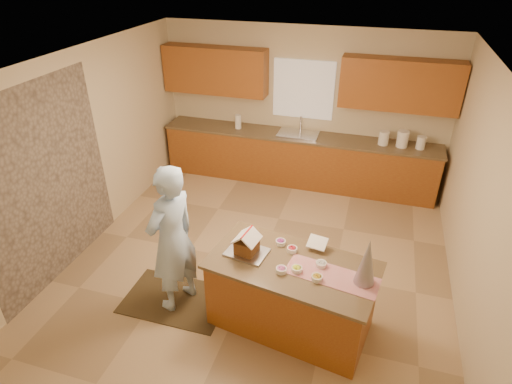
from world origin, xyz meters
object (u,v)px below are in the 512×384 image
tinsel_tree (367,262)px  gingerbread_house (247,244)px  boy (172,240)px  island_base (291,296)px

tinsel_tree → gingerbread_house: (-1.26, 0.11, -0.14)m
tinsel_tree → boy: size_ratio=0.28×
island_base → gingerbread_house: 0.78m
tinsel_tree → boy: bearing=179.2°
tinsel_tree → boy: 2.13m
boy → gingerbread_house: boy is taller
island_base → boy: (-1.38, -0.04, 0.51)m
boy → gingerbread_house: (0.85, 0.08, 0.07)m
tinsel_tree → boy: (-2.12, 0.03, -0.20)m
boy → gingerbread_house: bearing=115.4°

